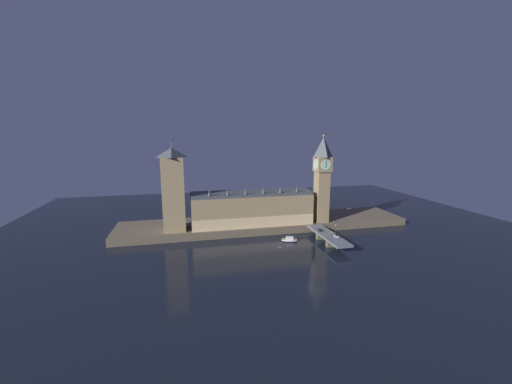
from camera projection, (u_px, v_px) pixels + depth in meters
ground_plane at (280, 244)px, 207.00m from camera, size 400.00×400.00×0.00m
embankment at (265, 223)px, 243.84m from camera, size 220.00×42.00×5.33m
parliament_hall at (252, 208)px, 231.53m from camera, size 88.21×22.88×29.28m
clock_tower at (322, 177)px, 233.86m from camera, size 11.45×11.56×65.42m
victoria_tower at (173, 190)px, 213.26m from camera, size 14.96×14.96×63.02m
bridge at (328, 236)px, 208.64m from camera, size 10.90×46.00×5.70m
car_northbound_lead at (320, 230)px, 215.10m from camera, size 1.88×3.96×1.55m
car_southbound_lead at (336, 236)px, 202.33m from camera, size 1.93×4.28×1.49m
pedestrian_near_rail at (328, 238)px, 197.97m from camera, size 0.38×0.38×1.82m
street_lamp_near at (331, 236)px, 192.34m from camera, size 1.34×0.60×6.73m
street_lamp_mid at (336, 228)px, 208.80m from camera, size 1.34×0.60×6.44m
boat_upstream at (290, 240)px, 211.16m from camera, size 11.96×7.62×3.19m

